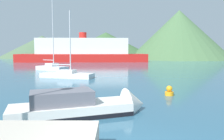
% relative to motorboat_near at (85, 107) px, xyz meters
% --- Properties ---
extents(motorboat_near, '(6.45, 3.72, 1.73)m').
position_rel_motorboat_near_xyz_m(motorboat_near, '(0.00, 0.00, 0.00)').
color(motorboat_near, white).
rests_on(motorboat_near, ground_plane).
extents(sailboat_inner, '(5.30, 4.33, 10.85)m').
position_rel_motorboat_near_xyz_m(sailboat_inner, '(-7.87, 22.46, 0.13)').
color(sailboat_inner, silver).
rests_on(sailboat_inner, ground_plane).
extents(sailboat_middle, '(6.02, 3.23, 7.15)m').
position_rel_motorboat_near_xyz_m(sailboat_middle, '(-3.76, 13.76, 0.00)').
color(sailboat_middle, white).
rests_on(sailboat_middle, ground_plane).
extents(ferry_distant, '(33.80, 9.60, 7.71)m').
position_rel_motorboat_near_xyz_m(ferry_distant, '(-6.94, 48.37, 2.34)').
color(ferry_distant, red).
rests_on(ferry_distant, ground_plane).
extents(buoy_marker, '(0.56, 0.56, 0.65)m').
position_rel_motorboat_near_xyz_m(buoy_marker, '(4.94, 4.37, -0.10)').
color(buoy_marker, orange).
rests_on(buoy_marker, ground_plane).
extents(hill_west, '(34.52, 34.52, 9.15)m').
position_rel_motorboat_near_xyz_m(hill_west, '(-28.56, 81.35, 4.21)').
color(hill_west, '#4C6647').
rests_on(hill_west, ground_plane).
extents(hill_central, '(39.99, 39.99, 10.15)m').
position_rel_motorboat_near_xyz_m(hill_central, '(-1.86, 77.06, 4.71)').
color(hill_central, '#3D6038').
rests_on(hill_central, ground_plane).
extents(hill_east, '(35.26, 35.26, 17.05)m').
position_rel_motorboat_near_xyz_m(hill_east, '(24.12, 68.05, 8.16)').
color(hill_east, '#476B42').
rests_on(hill_east, ground_plane).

